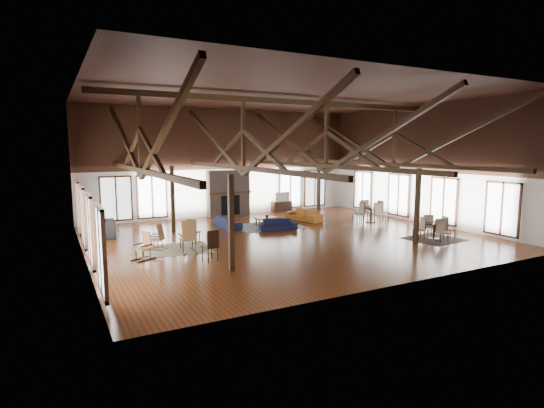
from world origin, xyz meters
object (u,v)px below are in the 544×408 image
cafe_table_far (371,212)px  tv_console (282,206)px  coffee_table (266,218)px  armchair (103,229)px  sofa_navy_front (278,225)px  sofa_navy_left (228,222)px  sofa_orange (304,215)px  cafe_table_near (434,228)px

cafe_table_far → tv_console: cafe_table_far is taller
coffee_table → armchair: 7.56m
sofa_navy_front → sofa_navy_left: 2.48m
cafe_table_far → tv_console: bearing=112.8°
sofa_navy_left → armchair: bearing=85.1°
sofa_navy_front → coffee_table: 1.23m
sofa_orange → armchair: armchair is taller
sofa_navy_left → cafe_table_near: 9.37m
sofa_navy_left → armchair: (-5.63, 0.34, 0.10)m
sofa_navy_front → tv_console: tv_console is taller
sofa_navy_left → sofa_orange: (4.38, 0.03, 0.02)m
sofa_orange → armchair: bearing=-106.9°
sofa_orange → coffee_table: size_ratio=1.77×
cafe_table_near → tv_console: cafe_table_near is taller
sofa_navy_front → tv_console: (3.02, 5.08, 0.05)m
cafe_table_near → tv_console: bearing=100.7°
cafe_table_near → tv_console: size_ratio=1.49×
sofa_navy_front → cafe_table_near: size_ratio=0.95×
armchair → cafe_table_far: (12.83, -2.34, 0.17)m
sofa_navy_front → coffee_table: (0.01, 1.23, 0.11)m
sofa_navy_front → coffee_table: size_ratio=1.54×
armchair → cafe_table_near: bearing=-115.0°
sofa_navy_front → armchair: 7.76m
armchair → cafe_table_far: 13.05m
tv_console → sofa_navy_front: bearing=-120.7°
sofa_orange → cafe_table_near: (2.40, -6.51, 0.18)m
sofa_orange → armchair: (-10.01, 0.30, 0.08)m
sofa_navy_left → tv_console: (4.89, 3.46, 0.04)m
coffee_table → sofa_orange: bearing=6.4°
coffee_table → tv_console: (3.01, 3.85, -0.06)m
sofa_orange → coffee_table: bearing=-95.5°
sofa_navy_front → sofa_navy_left: size_ratio=0.94×
sofa_navy_front → sofa_orange: bearing=47.9°
sofa_navy_left → coffee_table: 1.93m
sofa_orange → cafe_table_far: 3.49m
sofa_orange → sofa_navy_left: bearing=-104.7°
armchair → sofa_orange: bearing=-88.0°
cafe_table_far → armchair: bearing=169.7°
sofa_orange → cafe_table_near: bearing=5.1°
cafe_table_near → coffee_table: bearing=128.8°
cafe_table_far → cafe_table_near: bearing=-95.4°
cafe_table_far → sofa_navy_left: bearing=164.4°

